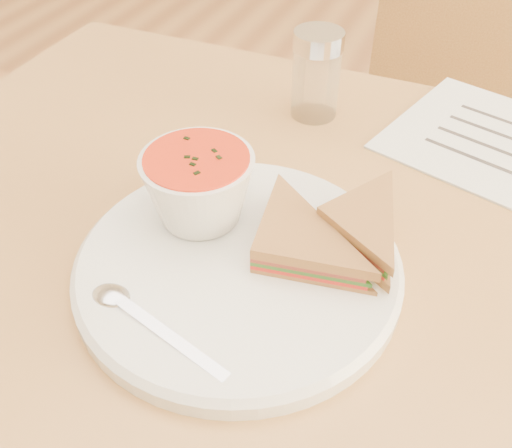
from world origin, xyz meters
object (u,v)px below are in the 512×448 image
at_px(plate, 238,267).
at_px(soup_bowl, 199,191).
at_px(condiment_shaker, 316,75).
at_px(chair_far, 450,180).
at_px(dining_table, 279,404).

distance_m(plate, soup_bowl, 0.08).
bearing_deg(soup_bowl, condiment_shaker, 83.42).
bearing_deg(condiment_shaker, soup_bowl, -96.58).
xyz_separation_m(chair_far, soup_bowl, (-0.22, -0.62, 0.36)).
height_order(plate, soup_bowl, soup_bowl).
bearing_deg(plate, soup_bowl, 146.47).
distance_m(dining_table, condiment_shaker, 0.48).
distance_m(dining_table, plate, 0.39).
bearing_deg(dining_table, plate, -100.51).
bearing_deg(chair_far, dining_table, 66.54).
bearing_deg(plate, dining_table, 79.49).
height_order(dining_table, soup_bowl, soup_bowl).
distance_m(dining_table, soup_bowl, 0.44).
bearing_deg(dining_table, condiment_shaker, 102.08).
relative_size(dining_table, plate, 3.22).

